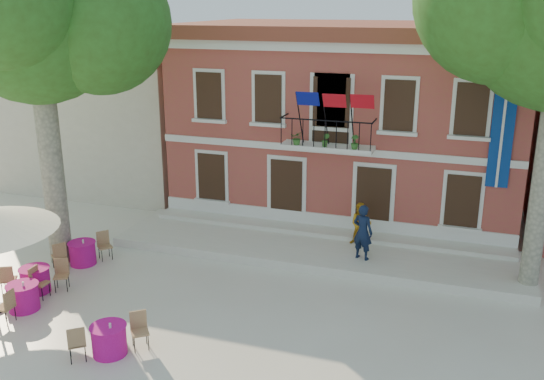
{
  "coord_description": "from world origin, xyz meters",
  "views": [
    {
      "loc": [
        6.73,
        -14.36,
        8.3
      ],
      "look_at": [
        0.68,
        3.5,
        2.42
      ],
      "focal_mm": 40.0,
      "sensor_mm": 36.0,
      "label": 1
    }
  ],
  "objects": [
    {
      "name": "ground",
      "position": [
        0.0,
        0.0,
        0.0
      ],
      "size": [
        90.0,
        90.0,
        0.0
      ],
      "primitive_type": "plane",
      "color": "beige",
      "rests_on": "ground"
    },
    {
      "name": "main_building",
      "position": [
        2.0,
        9.99,
        3.78
      ],
      "size": [
        13.5,
        9.59,
        7.5
      ],
      "color": "#A93D3D",
      "rests_on": "ground"
    },
    {
      "name": "neighbor_west",
      "position": [
        -9.5,
        11.0,
        3.22
      ],
      "size": [
        9.4,
        9.4,
        6.4
      ],
      "color": "beige",
      "rests_on": "ground"
    },
    {
      "name": "terrace",
      "position": [
        2.0,
        4.4,
        0.15
      ],
      "size": [
        14.0,
        3.4,
        0.3
      ],
      "primitive_type": "cube",
      "color": "silver",
      "rests_on": "ground"
    },
    {
      "name": "plane_tree_west",
      "position": [
        -5.96,
        1.1,
        7.9
      ],
      "size": [
        5.46,
        5.46,
        10.73
      ],
      "color": "#A59E84",
      "rests_on": "ground"
    },
    {
      "name": "pedestrian_navy",
      "position": [
        3.66,
        3.78,
        1.22
      ],
      "size": [
        0.77,
        0.62,
        1.84
      ],
      "primitive_type": "imported",
      "rotation": [
        0.0,
        0.0,
        2.84
      ],
      "color": "#101B35",
      "rests_on": "terrace"
    },
    {
      "name": "pedestrian_orange",
      "position": [
        3.39,
        4.95,
        1.05
      ],
      "size": [
        0.75,
        0.59,
        1.49
      ],
      "primitive_type": "imported",
      "rotation": [
        0.0,
        0.0,
        0.04
      ],
      "color": "#C28316",
      "rests_on": "terrace"
    },
    {
      "name": "cafe_table_0",
      "position": [
        -5.21,
        -1.1,
        0.42
      ],
      "size": [
        1.9,
        1.26,
        0.95
      ],
      "color": "#D31390",
      "rests_on": "ground"
    },
    {
      "name": "cafe_table_1",
      "position": [
        -1.24,
        -3.29,
        0.42
      ],
      "size": [
        1.76,
        1.52,
        0.95
      ],
      "color": "#D31390",
      "rests_on": "ground"
    },
    {
      "name": "cafe_table_2",
      "position": [
        -4.79,
        -2.11,
        0.42
      ],
      "size": [
        0.9,
        1.93,
        0.95
      ],
      "color": "#D31390",
      "rests_on": "ground"
    },
    {
      "name": "cafe_table_3",
      "position": [
        -5.09,
        1.06,
        0.42
      ],
      "size": [
        1.56,
        1.74,
        0.95
      ],
      "color": "#D31390",
      "rests_on": "ground"
    }
  ]
}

